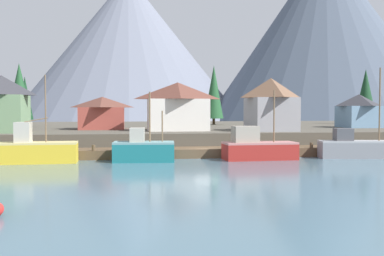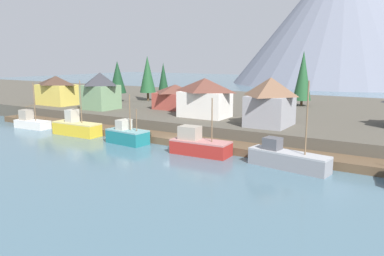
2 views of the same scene
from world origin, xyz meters
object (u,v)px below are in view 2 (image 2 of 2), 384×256
Objects in this scene: conifer_near_right at (148,74)px; house_green at (100,90)px; fishing_boat_yellow at (76,127)px; house_white at (205,97)px; fishing_boat_grey at (287,158)px; conifer_back_left at (163,78)px; fishing_boat_red at (199,145)px; house_yellow at (57,90)px; fishing_boat_white at (31,122)px; conifer_near_left at (303,76)px; fishing_boat_teal at (127,135)px; house_grey at (270,101)px; house_red at (175,96)px; conifer_mid_right at (118,77)px.

house_green is at bearing -84.08° from conifer_near_right.
fishing_boat_yellow is 1.05× the size of house_white.
conifer_back_left is (-42.80, 35.28, 6.18)m from fishing_boat_grey.
house_yellow is at bearing 162.13° from fishing_boat_red.
fishing_boat_yellow reaches higher than fishing_boat_white.
house_yellow is at bearing -149.95° from conifer_near_left.
house_green is 23.77m from conifer_back_left.
fishing_boat_white is 34.54m from fishing_boat_red.
house_green is at bearing 155.83° from fishing_boat_red.
fishing_boat_yellow is 1.23× the size of fishing_boat_teal.
fishing_boat_grey is 14.00m from house_grey.
house_white is (5.04, 13.58, 4.57)m from fishing_boat_teal.
fishing_boat_white is at bearing -154.19° from house_white.
house_grey is at bearing 37.78° from fishing_boat_teal.
fishing_boat_red is at bearing -171.94° from fishing_boat_grey.
conifer_near_left is (36.97, 36.76, 7.60)m from fishing_boat_white.
fishing_boat_teal is 0.86× the size of house_white.
house_yellow is (-41.55, 11.53, 4.34)m from fishing_boat_red.
house_grey is at bearing 11.93° from fishing_boat_white.
fishing_boat_yellow is at bearing -76.60° from conifer_back_left.
fishing_boat_white is 1.03× the size of fishing_boat_red.
fishing_boat_grey is at bearing -39.50° from conifer_back_left.
fishing_boat_grey is 38.95m from conifer_near_left.
conifer_near_left reaches higher than fishing_boat_red.
house_red is (-17.22, 19.85, 3.64)m from fishing_boat_red.
house_grey is at bearing 127.99° from fishing_boat_grey.
fishing_boat_red is 26.53m from house_red.
conifer_near_right reaches higher than fishing_boat_red.
conifer_near_right is (-42.07, 28.21, 7.36)m from fishing_boat_grey.
conifer_near_right is at bearing 56.31° from house_yellow.
fishing_boat_white is 0.96× the size of house_white.
conifer_mid_right is at bearing 59.61° from house_yellow.
house_red is at bearing 72.29° from fishing_boat_yellow.
conifer_near_right is at bearing 148.30° from house_white.
house_green is at bearing 59.46° from fishing_boat_white.
fishing_boat_grey reaches higher than house_red.
fishing_boat_grey is 0.97× the size of conifer_near_right.
house_green is at bearing -84.09° from conifer_back_left.
house_grey reaches higher than fishing_boat_yellow.
house_white is 0.97× the size of conifer_back_left.
fishing_boat_grey reaches higher than house_grey.
conifer_back_left reaches higher than fishing_boat_grey.
fishing_boat_teal is 20.89m from house_red.
conifer_back_left is at bearing 138.31° from house_white.
conifer_mid_right is at bearing 162.42° from fishing_boat_grey.
house_grey is 25.95m from conifer_near_left.
house_green is 0.77× the size of conifer_mid_right.
house_grey reaches higher than fishing_boat_white.
house_yellow is (-7.01, 11.32, 4.53)m from fishing_boat_white.
house_grey is (39.69, 11.09, 5.01)m from fishing_boat_white.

